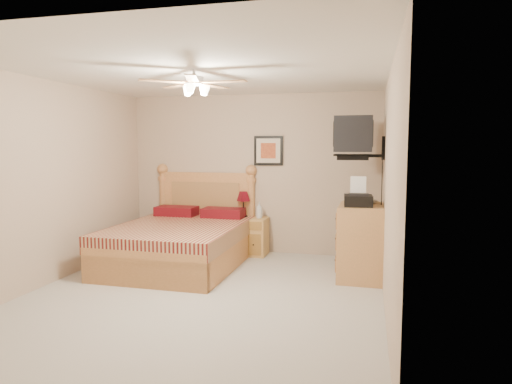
# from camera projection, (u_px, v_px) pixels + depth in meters

# --- Properties ---
(floor) EXTENTS (4.50, 4.50, 0.00)m
(floor) POSITION_uv_depth(u_px,v_px,m) (203.00, 295.00, 5.21)
(floor) COLOR #ADA79D
(floor) RESTS_ON ground
(ceiling) EXTENTS (4.00, 4.50, 0.04)m
(ceiling) POSITION_uv_depth(u_px,v_px,m) (201.00, 72.00, 4.96)
(ceiling) COLOR white
(ceiling) RESTS_ON ground
(wall_back) EXTENTS (4.00, 0.04, 2.50)m
(wall_back) POSITION_uv_depth(u_px,v_px,m) (252.00, 174.00, 7.26)
(wall_back) COLOR tan
(wall_back) RESTS_ON ground
(wall_front) EXTENTS (4.00, 0.04, 2.50)m
(wall_front) POSITION_uv_depth(u_px,v_px,m) (77.00, 217.00, 2.91)
(wall_front) COLOR tan
(wall_front) RESTS_ON ground
(wall_left) EXTENTS (0.04, 4.50, 2.50)m
(wall_left) POSITION_uv_depth(u_px,v_px,m) (48.00, 183.00, 5.57)
(wall_left) COLOR tan
(wall_left) RESTS_ON ground
(wall_right) EXTENTS (0.04, 4.50, 2.50)m
(wall_right) POSITION_uv_depth(u_px,v_px,m) (388.00, 191.00, 4.61)
(wall_right) COLOR tan
(wall_right) RESTS_ON ground
(bed) EXTENTS (1.67, 2.18, 1.40)m
(bed) POSITION_uv_depth(u_px,v_px,m) (179.00, 217.00, 6.41)
(bed) COLOR #B67A43
(bed) RESTS_ON ground
(nightstand) EXTENTS (0.54, 0.41, 0.58)m
(nightstand) POSITION_uv_depth(u_px,v_px,m) (250.00, 236.00, 7.12)
(nightstand) COLOR #BD8B49
(nightstand) RESTS_ON ground
(table_lamp) EXTENTS (0.22, 0.22, 0.40)m
(table_lamp) POSITION_uv_depth(u_px,v_px,m) (243.00, 204.00, 7.15)
(table_lamp) COLOR #5D0914
(table_lamp) RESTS_ON nightstand
(lotion_bottle) EXTENTS (0.13, 0.13, 0.25)m
(lotion_bottle) POSITION_uv_depth(u_px,v_px,m) (259.00, 210.00, 7.02)
(lotion_bottle) COLOR silver
(lotion_bottle) RESTS_ON nightstand
(framed_picture) EXTENTS (0.46, 0.04, 0.46)m
(framed_picture) POSITION_uv_depth(u_px,v_px,m) (268.00, 151.00, 7.14)
(framed_picture) COLOR black
(framed_picture) RESTS_ON wall_back
(dresser) EXTENTS (0.57, 0.81, 0.95)m
(dresser) POSITION_uv_depth(u_px,v_px,m) (361.00, 242.00, 5.84)
(dresser) COLOR #AA834A
(dresser) RESTS_ON ground
(fax_machine) EXTENTS (0.37, 0.39, 0.37)m
(fax_machine) POSITION_uv_depth(u_px,v_px,m) (358.00, 192.00, 5.67)
(fax_machine) COLOR black
(fax_machine) RESTS_ON dresser
(magazine_lower) EXTENTS (0.26, 0.29, 0.02)m
(magazine_lower) POSITION_uv_depth(u_px,v_px,m) (360.00, 202.00, 6.02)
(magazine_lower) COLOR beige
(magazine_lower) RESTS_ON dresser
(magazine_upper) EXTENTS (0.27, 0.33, 0.02)m
(magazine_upper) POSITION_uv_depth(u_px,v_px,m) (360.00, 200.00, 6.01)
(magazine_upper) COLOR gray
(magazine_upper) RESTS_ON magazine_lower
(wall_tv) EXTENTS (0.56, 0.46, 0.58)m
(wall_tv) POSITION_uv_depth(u_px,v_px,m) (365.00, 137.00, 5.90)
(wall_tv) COLOR black
(wall_tv) RESTS_ON wall_right
(ceiling_fan) EXTENTS (1.14, 1.14, 0.28)m
(ceiling_fan) POSITION_uv_depth(u_px,v_px,m) (194.00, 83.00, 4.78)
(ceiling_fan) COLOR silver
(ceiling_fan) RESTS_ON ceiling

